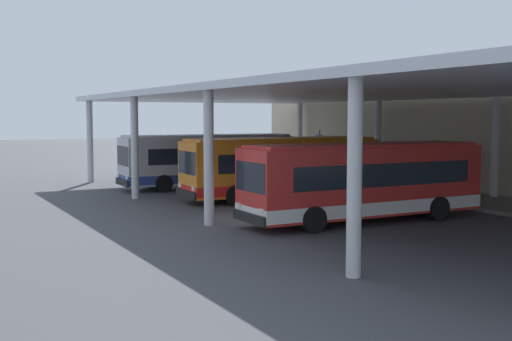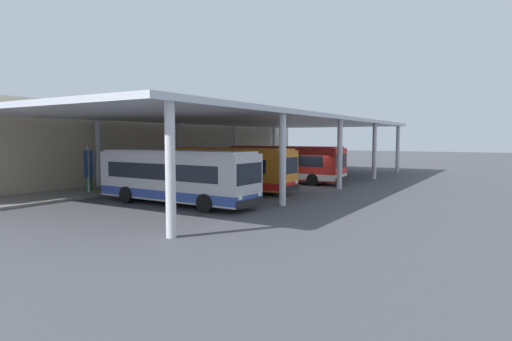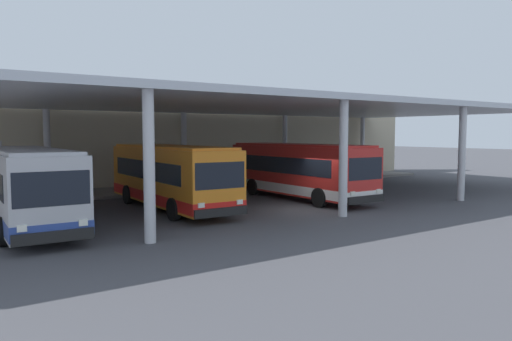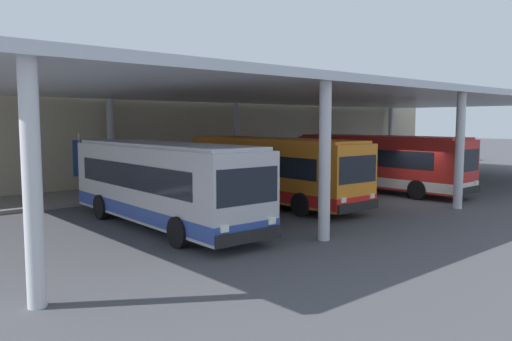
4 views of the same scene
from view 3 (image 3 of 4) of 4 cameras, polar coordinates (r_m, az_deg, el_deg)
The scene contains 10 objects.
ground_plane at distance 24.24m, azimuth 5.96°, elevation -4.59°, with size 200.00×200.00×0.00m, color #47474C.
platform_kerb at distance 33.92m, azimuth -7.11°, elevation -1.88°, with size 42.00×4.50×0.18m, color gray.
station_building_facade at distance 36.63m, azimuth -9.53°, elevation 3.60°, with size 48.00×1.60×6.62m, color #C1B293.
canopy_shelter at distance 28.37m, azimuth -1.28°, elevation 7.46°, with size 40.00×17.00×5.55m.
bus_nearest_bay at distance 21.49m, azimuth -25.33°, elevation -1.69°, with size 2.94×10.60×3.17m.
bus_second_bay at distance 24.53m, azimuth -10.10°, elevation -0.63°, with size 2.94×10.60×3.17m.
bus_middle_bay at distance 28.04m, azimuth 4.99°, elevation 0.04°, with size 2.80×10.56×3.17m.
bench_waiting at distance 30.91m, azimuth -21.42°, elevation -1.69°, with size 1.80×0.45×0.92m.
trash_bin at distance 30.09m, azimuth -26.97°, elevation -2.00°, with size 0.52×0.52×0.98m.
banner_sign at distance 29.32m, azimuth -27.79°, elevation 0.38°, with size 0.70×0.12×3.20m.
Camera 3 is at (-15.65, -18.11, 3.77)m, focal length 33.96 mm.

